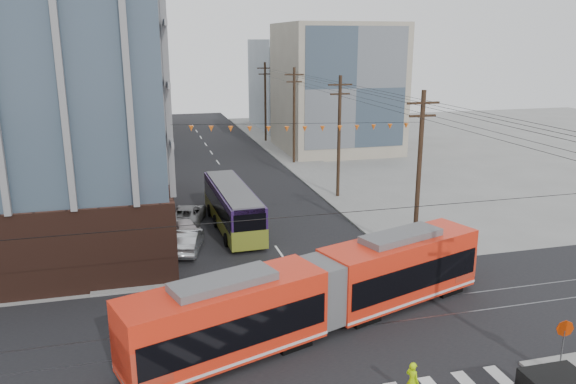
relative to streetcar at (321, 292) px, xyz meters
name	(u,v)px	position (x,y,z in m)	size (l,w,h in m)	color
ground	(355,363)	(0.53, -3.46, -1.93)	(160.00, 160.00, 0.00)	slate
bg_bldg_nw_near	(64,83)	(-16.47, 48.54, 7.07)	(18.00, 16.00, 18.00)	#8C99A5
bg_bldg_ne_near	(336,88)	(16.53, 44.54, 6.07)	(14.00, 14.00, 16.00)	gray
bg_bldg_nw_far	(99,66)	(-13.47, 68.54, 8.07)	(16.00, 18.00, 20.00)	gray
bg_bldg_ne_far	(306,84)	(18.53, 64.54, 5.07)	(16.00, 16.00, 14.00)	#8C99A5
utility_pole_far	(265,103)	(9.03, 52.54, 3.57)	(0.30, 0.30, 11.00)	black
streetcar	(321,292)	(0.00, 0.00, 0.00)	(20.06, 2.82, 3.86)	red
city_bus	(233,207)	(-1.67, 16.53, -0.27)	(2.55, 11.77, 3.33)	#2D174C
parked_car_silver	(188,241)	(-5.48, 12.36, -1.17)	(1.62, 4.65, 1.53)	#ADB3B7
parked_car_white	(184,228)	(-5.50, 15.49, -1.28)	(1.82, 4.48, 1.30)	beige
parked_car_grey	(188,214)	(-4.95, 18.57, -1.21)	(2.40, 5.21, 1.45)	slate
pedestrian	(412,381)	(1.71, -6.53, -1.08)	(0.62, 0.41, 1.70)	#B6EC04
stop_sign	(562,351)	(8.59, -6.68, -0.69)	(0.76, 0.76, 2.49)	#AF2800
jersey_barrier	(414,253)	(8.83, 7.19, -1.56)	(0.83, 3.70, 0.74)	slate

